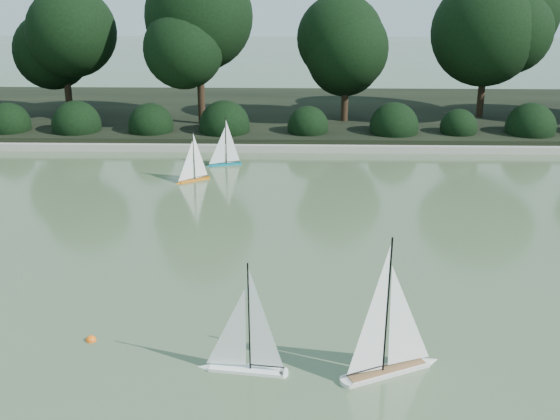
% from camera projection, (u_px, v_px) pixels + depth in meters
% --- Properties ---
extents(ground, '(80.00, 80.00, 0.00)m').
position_uv_depth(ground, '(320.00, 319.00, 9.37)').
color(ground, '#3B4E2F').
rests_on(ground, ground).
extents(pond_coping, '(40.00, 0.35, 0.18)m').
position_uv_depth(pond_coping, '(310.00, 148.00, 17.83)').
color(pond_coping, gray).
rests_on(pond_coping, ground).
extents(far_bank, '(40.00, 8.00, 0.30)m').
position_uv_depth(far_bank, '(308.00, 114.00, 21.59)').
color(far_bank, black).
rests_on(far_bank, ground).
extents(tree_line, '(26.31, 3.93, 4.39)m').
position_uv_depth(tree_line, '(355.00, 36.00, 19.26)').
color(tree_line, black).
rests_on(tree_line, ground).
extents(shrub_hedge, '(29.10, 1.10, 1.10)m').
position_uv_depth(shrub_hedge, '(310.00, 126.00, 18.56)').
color(shrub_hedge, black).
rests_on(shrub_hedge, ground).
extents(sailboat_white_a, '(1.09, 0.32, 1.49)m').
position_uv_depth(sailboat_white_a, '(239.00, 353.00, 8.10)').
color(sailboat_white_a, white).
rests_on(sailboat_white_a, ground).
extents(sailboat_white_b, '(1.27, 0.76, 1.83)m').
position_uv_depth(sailboat_white_b, '(395.00, 350.00, 8.07)').
color(sailboat_white_b, silver).
rests_on(sailboat_white_b, ground).
extents(sailboat_orange, '(0.76, 0.60, 1.18)m').
position_uv_depth(sailboat_orange, '(191.00, 173.00, 15.32)').
color(sailboat_orange, orange).
rests_on(sailboat_orange, ground).
extents(sailboat_teal, '(0.87, 0.39, 1.21)m').
position_uv_depth(sailboat_teal, '(222.00, 158.00, 16.55)').
color(sailboat_teal, '#0C7386').
rests_on(sailboat_teal, ground).
extents(race_buoy, '(0.13, 0.13, 0.13)m').
position_uv_depth(race_buoy, '(91.00, 340.00, 8.84)').
color(race_buoy, '#FF600D').
rests_on(race_buoy, ground).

